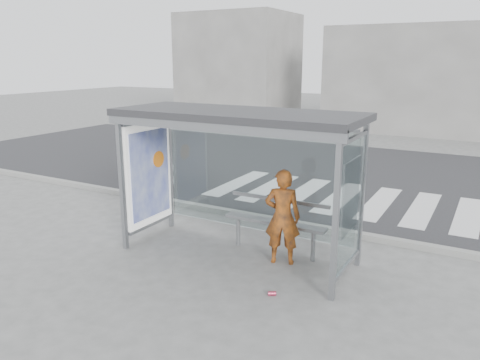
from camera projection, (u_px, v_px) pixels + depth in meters
name	position (u px, v px, depth m)	size (l,w,h in m)	color
ground	(237.00, 256.00, 8.44)	(80.00, 80.00, 0.00)	slate
road	(349.00, 175.00, 14.37)	(30.00, 10.00, 0.01)	#28282A
curb	(281.00, 221.00, 10.08)	(30.00, 0.18, 0.12)	gray
crosswalk	(359.00, 200.00, 11.78)	(7.55, 3.00, 0.00)	silver
bus_shelter	(220.00, 146.00, 8.17)	(4.25, 1.65, 2.62)	gray
building_left	(239.00, 67.00, 27.63)	(6.00, 5.00, 6.00)	slate
building_center	(416.00, 79.00, 23.05)	(8.00, 5.00, 5.00)	slate
person	(282.00, 217.00, 7.98)	(0.61, 0.40, 1.68)	#C74312
bench	(275.00, 222.00, 8.48)	(1.93, 0.33, 1.00)	slate
soda_can	(272.00, 293.00, 7.03)	(0.07, 0.07, 0.12)	#ED456D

